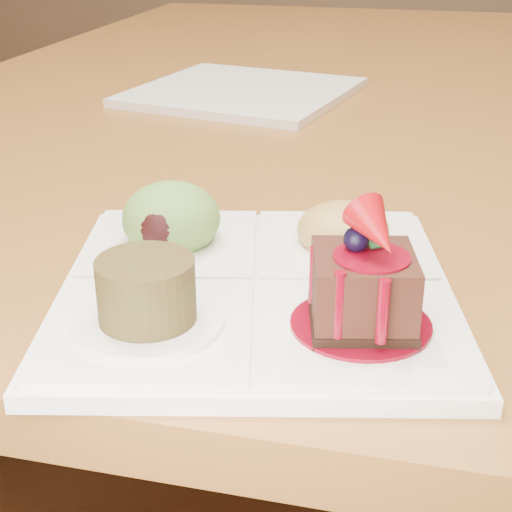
# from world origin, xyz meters

# --- Properties ---
(ground) EXTENTS (6.00, 6.00, 0.00)m
(ground) POSITION_xyz_m (0.00, 0.00, 0.00)
(ground) COLOR #583719
(dining_table) EXTENTS (1.00, 1.80, 0.75)m
(dining_table) POSITION_xyz_m (0.00, 0.00, 0.68)
(dining_table) COLOR brown
(dining_table) RESTS_ON ground
(sampler_plate) EXTENTS (0.32, 0.32, 0.10)m
(sampler_plate) POSITION_xyz_m (0.14, -0.75, 0.77)
(sampler_plate) COLOR white
(sampler_plate) RESTS_ON dining_table
(second_plate) EXTENTS (0.33, 0.33, 0.01)m
(second_plate) POSITION_xyz_m (-0.03, -0.14, 0.76)
(second_plate) COLOR white
(second_plate) RESTS_ON dining_table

